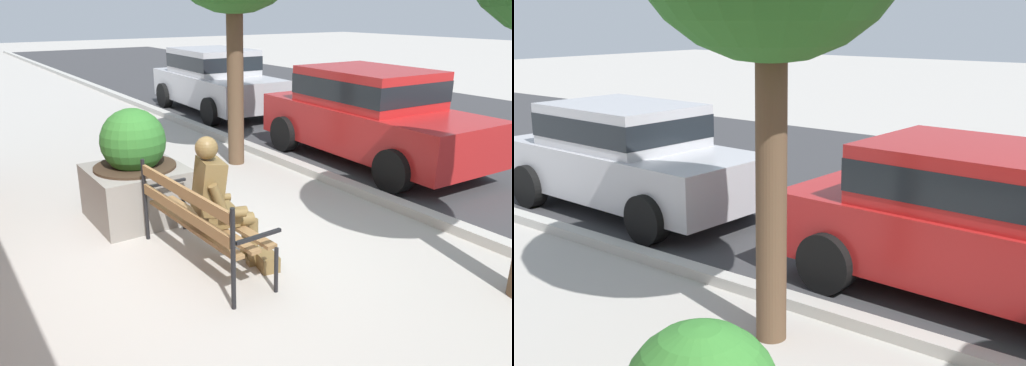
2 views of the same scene
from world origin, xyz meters
TOP-DOWN VIEW (x-y plane):
  - parked_car_silver at (-6.93, 4.22)m, footprint 4.16×2.04m
  - parked_car_red at (-1.67, 4.22)m, footprint 4.16×2.04m

SIDE VIEW (x-z plane):
  - parked_car_silver at x=-6.93m, z-range 0.06..1.62m
  - parked_car_red at x=-1.67m, z-range 0.06..1.62m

